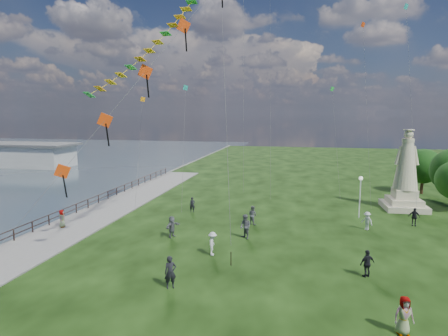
% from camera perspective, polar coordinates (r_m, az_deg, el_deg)
% --- Properties ---
extents(waterfront, '(200.00, 200.00, 1.51)m').
position_cam_1_polar(waterfront, '(35.86, -22.74, -7.92)').
color(waterfront, '#2F3F47').
rests_on(waterfront, ground).
extents(pier_pavilion, '(30.00, 8.00, 4.40)m').
position_cam_1_polar(pier_pavilion, '(83.80, -30.84, 1.85)').
color(pier_pavilion, '#A0A09B').
rests_on(pier_pavilion, ground).
extents(statue, '(4.13, 4.13, 8.02)m').
position_cam_1_polar(statue, '(41.51, 25.92, -1.59)').
color(statue, '#B7AC8A').
rests_on(statue, ground).
extents(lamppost, '(0.36, 0.36, 3.88)m').
position_cam_1_polar(lamppost, '(36.49, 20.06, -2.88)').
color(lamppost, silver).
rests_on(lamppost, ground).
extents(tree_row, '(5.41, 12.32, 6.12)m').
position_cam_1_polar(tree_row, '(45.88, 30.54, -0.46)').
color(tree_row, '#382314').
rests_on(tree_row, ground).
extents(person_0, '(0.79, 0.71, 1.82)m').
position_cam_1_polar(person_0, '(21.55, -8.18, -15.46)').
color(person_0, black).
rests_on(person_0, ground).
extents(person_1, '(1.05, 1.05, 1.89)m').
position_cam_1_polar(person_1, '(29.12, 3.27, -8.91)').
color(person_1, '#595960').
rests_on(person_1, ground).
extents(person_2, '(0.68, 1.11, 1.61)m').
position_cam_1_polar(person_2, '(25.92, -1.76, -11.44)').
color(person_2, silver).
rests_on(person_2, ground).
extents(person_3, '(1.09, 0.92, 1.65)m').
position_cam_1_polar(person_3, '(24.21, 21.00, -13.42)').
color(person_3, black).
rests_on(person_3, ground).
extents(person_4, '(0.93, 0.67, 1.73)m').
position_cam_1_polar(person_4, '(19.14, 25.74, -19.59)').
color(person_4, '#595960').
rests_on(person_4, ground).
extents(person_5, '(1.18, 1.69, 1.68)m').
position_cam_1_polar(person_5, '(29.73, -7.93, -8.84)').
color(person_5, '#595960').
rests_on(person_5, ground).
extents(person_6, '(0.61, 0.47, 1.48)m').
position_cam_1_polar(person_6, '(36.81, -4.84, -5.58)').
color(person_6, black).
rests_on(person_6, ground).
extents(person_7, '(0.94, 0.86, 1.64)m').
position_cam_1_polar(person_7, '(32.80, 4.38, -7.17)').
color(person_7, '#595960').
rests_on(person_7, ground).
extents(person_8, '(1.07, 1.02, 1.52)m').
position_cam_1_polar(person_8, '(33.43, 20.96, -7.52)').
color(person_8, silver).
rests_on(person_8, ground).
extents(person_9, '(0.97, 0.58, 1.58)m').
position_cam_1_polar(person_9, '(36.21, 26.99, -6.64)').
color(person_9, black).
rests_on(person_9, ground).
extents(person_10, '(0.64, 0.82, 1.48)m').
position_cam_1_polar(person_10, '(34.45, -23.46, -7.23)').
color(person_10, '#595960').
rests_on(person_10, ground).
extents(red_kite_train, '(12.67, 9.35, 19.19)m').
position_cam_1_polar(red_kite_train, '(26.15, -12.44, 13.14)').
color(red_kite_train, black).
rests_on(red_kite_train, ground).
extents(small_kites, '(28.06, 15.44, 28.69)m').
position_cam_1_polar(small_kites, '(43.23, 8.31, 15.73)').
color(small_kites, '#1CAAA1').
rests_on(small_kites, ground).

